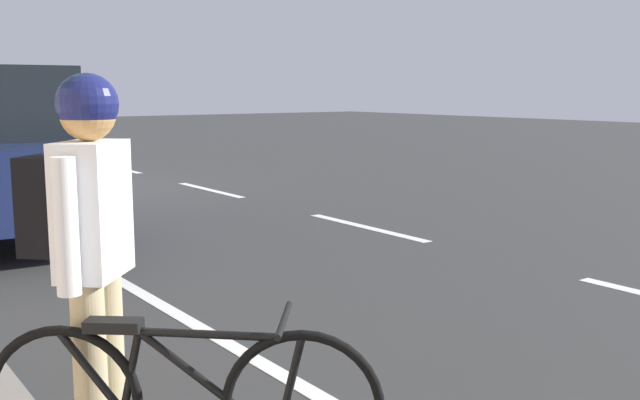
# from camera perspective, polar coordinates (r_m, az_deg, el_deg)

# --- Properties ---
(ground) EXTENTS (65.36, 65.36, 0.00)m
(ground) POSITION_cam_1_polar(r_m,az_deg,el_deg) (13.26, -22.09, 0.62)
(ground) COLOR #323232
(lane_stripe_centre) EXTENTS (0.14, 40.00, 0.01)m
(lane_stripe_centre) POSITION_cam_1_polar(r_m,az_deg,el_deg) (14.48, -12.41, 1.70)
(lane_stripe_centre) COLOR white
(lane_stripe_centre) RESTS_ON ground
(cyclist_with_backpack) EXTENTS (0.54, 0.55, 1.77)m
(cyclist_with_backpack) POSITION_cam_1_polar(r_m,az_deg,el_deg) (3.44, -17.73, -2.04)
(cyclist_with_backpack) COLOR #C6B284
(cyclist_with_backpack) RESTS_ON ground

